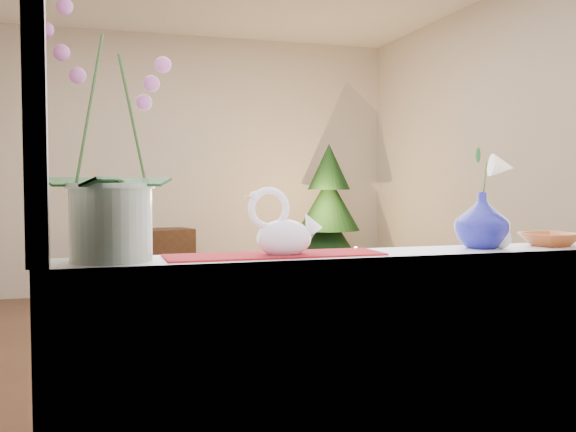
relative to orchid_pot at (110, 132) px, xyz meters
name	(u,v)px	position (x,y,z in m)	size (l,w,h in m)	color
ground	(234,348)	(0.88, 2.35, -1.30)	(5.00, 5.00, 0.00)	#3D2419
wall_back	(183,164)	(0.88, 4.85, 0.05)	(4.50, 0.10, 2.70)	beige
wall_front	(403,120)	(0.88, -0.15, 0.05)	(4.50, 0.10, 2.70)	beige
wall_right	(513,158)	(3.13, 2.35, 0.05)	(0.10, 5.00, 2.70)	beige
window_apron	(394,401)	(0.88, -0.11, -0.86)	(2.20, 0.08, 0.88)	white
windowsill	(384,258)	(0.88, -0.02, -0.40)	(2.20, 0.26, 0.04)	white
window_frame	(399,9)	(0.88, -0.12, 0.40)	(2.22, 0.06, 1.60)	white
runner	(275,255)	(0.50, -0.02, -0.38)	(0.70, 0.20, 0.01)	maroon
orchid_pot	(110,132)	(0.00, 0.00, 0.00)	(0.26, 0.26, 0.77)	white
swan	(284,224)	(0.53, -0.03, -0.28)	(0.24, 0.11, 0.21)	white
blue_vase	(482,216)	(1.27, 0.00, -0.27)	(0.22, 0.22, 0.23)	#0D0F62
lily	(483,159)	(1.27, 0.00, -0.07)	(0.13, 0.07, 0.17)	white
paperweight	(501,239)	(1.33, -0.04, -0.35)	(0.07, 0.07, 0.07)	silver
amber_dish	(550,240)	(1.56, -0.01, -0.36)	(0.17, 0.17, 0.04)	#A95021
xmas_tree	(329,218)	(2.32, 4.30, -0.52)	(0.85, 0.85, 1.56)	black
side_table	(146,263)	(0.46, 4.60, -0.96)	(0.91, 0.45, 0.68)	black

